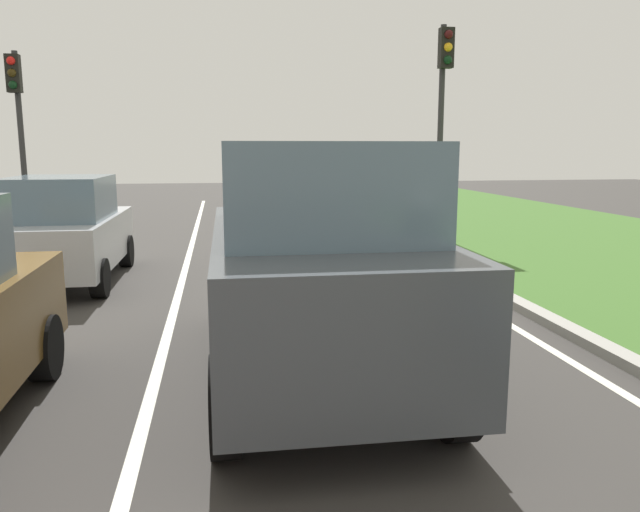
{
  "coord_description": "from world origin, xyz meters",
  "views": [
    {
      "loc": [
        -0.03,
        3.15,
        2.23
      ],
      "look_at": [
        0.92,
        8.94,
        1.2
      ],
      "focal_mm": 34.45,
      "sensor_mm": 36.0,
      "label": 1
    }
  ],
  "objects_px": {
    "traffic_light_near_right": "(443,94)",
    "traffic_light_overhead_left": "(18,110)",
    "car_hatchback_far": "(65,231)",
    "car_suv_ahead": "(315,260)"
  },
  "relations": [
    {
      "from": "car_hatchback_far",
      "to": "traffic_light_overhead_left",
      "type": "distance_m",
      "value": 6.63
    },
    {
      "from": "car_suv_ahead",
      "to": "car_hatchback_far",
      "type": "relative_size",
      "value": 1.22
    },
    {
      "from": "car_hatchback_far",
      "to": "traffic_light_near_right",
      "type": "distance_m",
      "value": 8.99
    },
    {
      "from": "car_hatchback_far",
      "to": "traffic_light_near_right",
      "type": "relative_size",
      "value": 0.73
    },
    {
      "from": "car_suv_ahead",
      "to": "traffic_light_overhead_left",
      "type": "bearing_deg",
      "value": 118.67
    },
    {
      "from": "car_hatchback_far",
      "to": "traffic_light_near_right",
      "type": "height_order",
      "value": "traffic_light_near_right"
    },
    {
      "from": "car_suv_ahead",
      "to": "car_hatchback_far",
      "type": "height_order",
      "value": "car_suv_ahead"
    },
    {
      "from": "car_suv_ahead",
      "to": "car_hatchback_far",
      "type": "distance_m",
      "value": 6.02
    },
    {
      "from": "traffic_light_near_right",
      "to": "traffic_light_overhead_left",
      "type": "relative_size",
      "value": 1.11
    },
    {
      "from": "car_suv_ahead",
      "to": "traffic_light_overhead_left",
      "type": "xyz_separation_m",
      "value": [
        -5.72,
        10.72,
        2.0
      ]
    }
  ]
}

